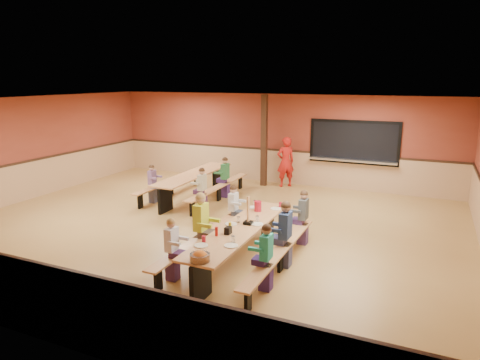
% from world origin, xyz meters
% --- Properties ---
extents(ground, '(12.00, 12.00, 0.00)m').
position_xyz_m(ground, '(0.00, 0.00, 0.00)').
color(ground, olive).
rests_on(ground, ground).
extents(room_envelope, '(12.04, 10.04, 3.02)m').
position_xyz_m(room_envelope, '(0.00, 0.00, 0.69)').
color(room_envelope, brown).
rests_on(room_envelope, ground).
extents(kitchen_pass_through, '(2.78, 0.28, 1.38)m').
position_xyz_m(kitchen_pass_through, '(2.60, 4.96, 1.49)').
color(kitchen_pass_through, black).
rests_on(kitchen_pass_through, ground).
extents(structural_post, '(0.18, 0.18, 3.00)m').
position_xyz_m(structural_post, '(-0.20, 4.40, 1.50)').
color(structural_post, black).
rests_on(structural_post, ground).
extents(cafeteria_table_main, '(1.91, 3.70, 0.74)m').
position_xyz_m(cafeteria_table_main, '(1.61, -1.62, 0.53)').
color(cafeteria_table_main, '#BF824C').
rests_on(cafeteria_table_main, ground).
extents(cafeteria_table_second, '(1.91, 3.70, 0.74)m').
position_xyz_m(cafeteria_table_second, '(-1.56, 2.13, 0.53)').
color(cafeteria_table_second, '#BF824C').
rests_on(cafeteria_table_second, ground).
extents(seated_child_white_left, '(0.33, 0.27, 1.14)m').
position_xyz_m(seated_child_white_left, '(0.78, -2.72, 0.57)').
color(seated_child_white_left, white).
rests_on(seated_child_white_left, ground).
extents(seated_adult_yellow, '(0.43, 0.35, 1.33)m').
position_xyz_m(seated_adult_yellow, '(0.78, -1.66, 0.66)').
color(seated_adult_yellow, '#C3D12C').
rests_on(seated_adult_yellow, ground).
extents(seated_child_grey_left, '(0.33, 0.27, 1.12)m').
position_xyz_m(seated_child_grey_left, '(0.78, -0.13, 0.56)').
color(seated_child_grey_left, white).
rests_on(seated_child_grey_left, ground).
extents(seated_child_teal_right, '(0.34, 0.28, 1.16)m').
position_xyz_m(seated_child_teal_right, '(2.43, -2.39, 0.58)').
color(seated_child_teal_right, '#2AAF9A').
rests_on(seated_child_teal_right, ground).
extents(seated_child_navy_right, '(0.40, 0.33, 1.27)m').
position_xyz_m(seated_child_navy_right, '(2.43, -1.37, 0.64)').
color(seated_child_navy_right, navy).
rests_on(seated_child_navy_right, ground).
extents(seated_child_char_right, '(0.35, 0.29, 1.18)m').
position_xyz_m(seated_child_char_right, '(2.43, -0.12, 0.59)').
color(seated_child_char_right, '#41464A').
rests_on(seated_child_char_right, ground).
extents(seated_child_purple_sec, '(0.32, 0.26, 1.10)m').
position_xyz_m(seated_child_purple_sec, '(-2.39, 1.18, 0.55)').
color(seated_child_purple_sec, slate).
rests_on(seated_child_purple_sec, ground).
extents(seated_child_green_sec, '(0.37, 0.30, 1.21)m').
position_xyz_m(seated_child_green_sec, '(-0.74, 2.56, 0.60)').
color(seated_child_green_sec, '#2B6E3C').
rests_on(seated_child_green_sec, ground).
extents(seated_child_tan_sec, '(0.34, 0.28, 1.16)m').
position_xyz_m(seated_child_tan_sec, '(-0.74, 1.14, 0.58)').
color(seated_child_tan_sec, beige).
rests_on(seated_child_tan_sec, ground).
extents(standing_woman, '(0.72, 0.69, 1.65)m').
position_xyz_m(standing_woman, '(0.51, 4.55, 0.83)').
color(standing_woman, red).
rests_on(standing_woman, ground).
extents(punch_pitcher, '(0.16, 0.16, 0.22)m').
position_xyz_m(punch_pitcher, '(1.54, -0.52, 0.85)').
color(punch_pitcher, '#B1172B').
rests_on(punch_pitcher, cafeteria_table_main).
extents(chip_bowl, '(0.32, 0.32, 0.15)m').
position_xyz_m(chip_bowl, '(1.66, -3.27, 0.81)').
color(chip_bowl, orange).
rests_on(chip_bowl, cafeteria_table_main).
extents(napkin_dispenser, '(0.10, 0.14, 0.13)m').
position_xyz_m(napkin_dispenser, '(1.54, -2.01, 0.80)').
color(napkin_dispenser, black).
rests_on(napkin_dispenser, cafeteria_table_main).
extents(condiment_mustard, '(0.06, 0.06, 0.17)m').
position_xyz_m(condiment_mustard, '(1.51, -1.85, 0.82)').
color(condiment_mustard, yellow).
rests_on(condiment_mustard, cafeteria_table_main).
extents(condiment_ketchup, '(0.06, 0.06, 0.17)m').
position_xyz_m(condiment_ketchup, '(1.40, -2.19, 0.82)').
color(condiment_ketchup, '#B2140F').
rests_on(condiment_ketchup, cafeteria_table_main).
extents(table_paddle, '(0.16, 0.16, 0.56)m').
position_xyz_m(table_paddle, '(1.67, -1.37, 0.88)').
color(table_paddle, black).
rests_on(table_paddle, cafeteria_table_main).
extents(place_settings, '(0.65, 3.30, 0.11)m').
position_xyz_m(place_settings, '(1.61, -1.62, 0.80)').
color(place_settings, beige).
rests_on(place_settings, cafeteria_table_main).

